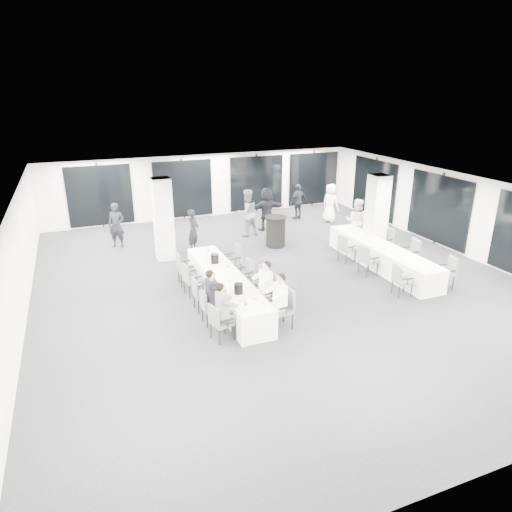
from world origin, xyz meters
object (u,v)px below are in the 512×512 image
Objects in this scene: standing_guest_b at (247,210)px; standing_guest_g at (116,223)px; chair_side_left_far at (345,247)px; chair_main_left_fourth at (190,277)px; chair_main_left_near at (219,320)px; chair_side_left_mid at (367,258)px; chair_main_left_second at (209,306)px; chair_main_right_mid at (259,282)px; ice_bucket_near at (239,288)px; banquet_table_main at (226,287)px; standing_guest_h at (356,218)px; chair_main_right_fourth at (247,272)px; chair_main_left_mid at (200,293)px; ice_bucket_far at (215,258)px; chair_main_left_far at (183,267)px; chair_side_right_far at (386,240)px; standing_guest_e at (331,201)px; chair_side_right_mid at (411,252)px; standing_guest_d at (298,199)px; chair_side_right_near at (448,270)px; chair_main_right_far at (234,258)px; standing_guest_f at (267,206)px; chair_main_right_second at (269,291)px; banquet_table_side at (381,256)px; cocktail_table at (276,231)px; chair_side_left_near at (400,278)px; standing_guest_a at (193,228)px; chair_main_right_near at (284,306)px.

standing_guest_b is 1.14× the size of standing_guest_g.
chair_side_left_far is 8.27m from standing_guest_g.
chair_main_left_fourth is at bearing 42.03° from standing_guest_b.
chair_side_left_mid is at bearing 95.88° from chair_main_left_near.
chair_main_left_second is 6.01m from chair_side_left_far.
chair_main_right_mid is 3.69× the size of ice_bucket_near.
banquet_table_main is 6.87m from standing_guest_h.
chair_main_left_mid is at bearing 107.52° from chair_main_right_fourth.
chair_side_left_mid is 3.51× the size of ice_bucket_far.
standing_guest_g is (-2.29, 5.76, 0.56)m from banquet_table_main.
chair_side_right_far reaches higher than chair_main_left_far.
standing_guest_e is at bearing 155.34° from chair_side_left_mid.
chair_side_right_mid is at bearing 41.90° from chair_side_left_far.
banquet_table_main is 5.15× the size of chair_main_right_mid.
standing_guest_e is at bearing 122.91° from standing_guest_d.
chair_main_right_fourth is 5.57m from chair_side_right_far.
standing_guest_b is at bearing 42.74° from chair_side_right_near.
chair_main_right_far is at bearing 63.19° from banquet_table_main.
standing_guest_f is 1.06× the size of standing_guest_h.
chair_main_left_far is at bearing 26.48° from chair_main_right_second.
banquet_table_side is 5.84m from ice_bucket_near.
banquet_table_side is 3.99m from cocktail_table.
chair_side_right_near is at bearing 96.60° from chair_side_left_near.
standing_guest_a is 0.94× the size of standing_guest_g.
chair_main_right_near is 9.92m from standing_guest_d.
chair_main_left_near is 1.03× the size of chair_main_left_second.
cocktail_table is 6.11m from chair_main_right_near.
chair_main_left_near is 0.94× the size of chair_main_right_far.
chair_side_left_mid reaches higher than chair_main_left_second.
standing_guest_f reaches higher than chair_main_right_far.
chair_side_left_far reaches higher than chair_side_left_near.
chair_main_right_second is at bearing 107.82° from chair_side_right_mid.
standing_guest_g is (-8.62, 5.74, 0.37)m from chair_side_right_mid.
chair_main_right_near reaches higher than banquet_table_side.
standing_guest_e is at bearing 11.31° from chair_side_right_near.
chair_main_right_far reaches higher than chair_side_left_far.
chair_main_right_far reaches higher than chair_main_left_second.
standing_guest_b reaches higher than chair_main_right_far.
chair_main_left_fourth reaches higher than chair_side_left_far.
chair_side_right_near is at bearing -15.88° from standing_guest_g.
chair_side_left_far is 3.38× the size of ice_bucket_far.
ice_bucket_far reaches higher than chair_side_left_far.
standing_guest_g reaches higher than ice_bucket_far.
standing_guest_e is at bearing 35.54° from ice_bucket_far.
ice_bucket_near is at bearing -91.70° from ice_bucket_far.
chair_main_right_second is 9.15m from standing_guest_d.
chair_main_left_fourth is 1.02× the size of chair_side_right_near.
chair_main_right_far is at bearing -11.03° from chair_main_right_fourth.
chair_main_left_far is 0.52× the size of standing_guest_e.
chair_main_right_second is (1.67, 0.91, 0.07)m from chair_main_left_near.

